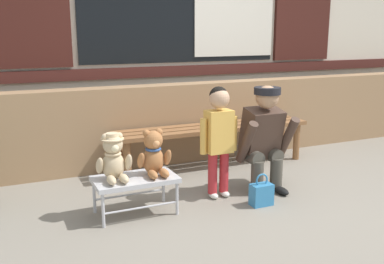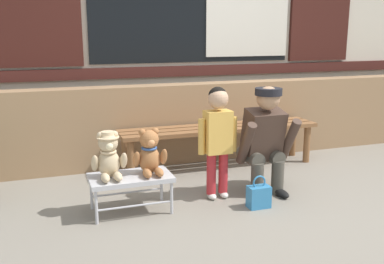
{
  "view_description": "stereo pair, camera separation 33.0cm",
  "coord_description": "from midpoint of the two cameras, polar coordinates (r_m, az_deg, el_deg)",
  "views": [
    {
      "loc": [
        -2.04,
        -2.94,
        1.4
      ],
      "look_at": [
        -0.51,
        0.45,
        0.55
      ],
      "focal_mm": 41.27,
      "sensor_mm": 36.0,
      "label": 1
    },
    {
      "loc": [
        -1.73,
        -3.06,
        1.4
      ],
      "look_at": [
        -0.51,
        0.45,
        0.55
      ],
      "focal_mm": 41.27,
      "sensor_mm": 36.0,
      "label": 2
    }
  ],
  "objects": [
    {
      "name": "adult_crouching",
      "position": [
        3.92,
        11.83,
        -0.97
      ],
      "size": [
        0.5,
        0.49,
        0.95
      ],
      "color": "#4C473D",
      "rests_on": "ground"
    },
    {
      "name": "brick_low_wall",
      "position": [
        4.91,
        3.79,
        1.39
      ],
      "size": [
        7.14,
        0.25,
        0.85
      ],
      "primitive_type": "cube",
      "color": "#997551",
      "rests_on": "ground"
    },
    {
      "name": "handbag_on_ground",
      "position": [
        3.67,
        11.2,
        -8.17
      ],
      "size": [
        0.18,
        0.11,
        0.27
      ],
      "color": "teal",
      "rests_on": "ground"
    },
    {
      "name": "teddy_bear_plain",
      "position": [
        3.47,
        -2.78,
        -2.82
      ],
      "size": [
        0.28,
        0.26,
        0.36
      ],
      "color": "#A86B3D",
      "rests_on": "small_display_bench"
    },
    {
      "name": "ground_plane",
      "position": [
        3.81,
        12.18,
        -8.99
      ],
      "size": [
        60.0,
        60.0,
        0.0
      ],
      "primitive_type": "plane",
      "color": "gray"
    },
    {
      "name": "shop_facade",
      "position": [
        5.3,
        1.78,
        16.26
      ],
      "size": [
        7.29,
        0.26,
        3.4
      ],
      "color": "beige",
      "rests_on": "ground"
    },
    {
      "name": "teddy_bear_with_hat",
      "position": [
        3.39,
        -7.98,
        -3.13
      ],
      "size": [
        0.28,
        0.27,
        0.36
      ],
      "color": "#CCB289",
      "rests_on": "small_display_bench"
    },
    {
      "name": "wooden_bench_long",
      "position": [
        4.6,
        5.67,
        -0.1
      ],
      "size": [
        2.1,
        0.4,
        0.44
      ],
      "color": "brown",
      "rests_on": "ground"
    },
    {
      "name": "small_display_bench",
      "position": [
        3.48,
        -5.27,
        -6.18
      ],
      "size": [
        0.64,
        0.36,
        0.3
      ],
      "color": "#BCBCC1",
      "rests_on": "ground"
    },
    {
      "name": "child_standing",
      "position": [
        3.7,
        5.9,
        0.17
      ],
      "size": [
        0.35,
        0.18,
        0.96
      ],
      "color": "#B7282D",
      "rests_on": "ground"
    }
  ]
}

